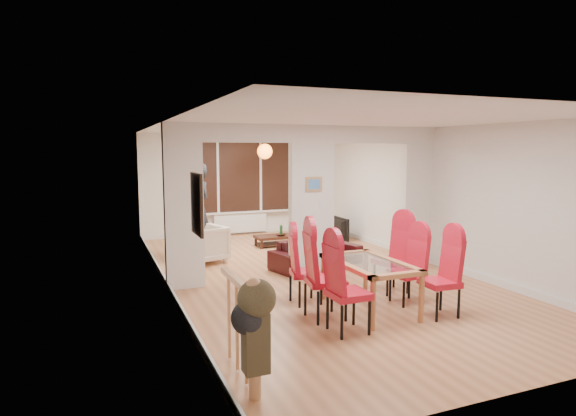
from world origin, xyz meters
TOP-DOWN VIEW (x-y plane):
  - floor at (0.00, 0.00)m, footprint 5.00×9.00m
  - room_walls at (0.00, 0.00)m, footprint 5.00×9.00m
  - divider_wall at (0.00, 0.00)m, footprint 5.00×0.18m
  - bay_window_blinds at (0.00, 4.44)m, footprint 3.00×0.08m
  - radiator at (0.00, 4.40)m, footprint 1.40×0.08m
  - pendant_light at (0.30, 3.30)m, footprint 0.36×0.36m
  - stair_newel at (-2.25, -3.20)m, footprint 0.40×1.20m
  - wall_poster at (-2.47, -2.40)m, footprint 0.04×0.52m
  - pillar_photo at (0.00, -0.10)m, footprint 0.30×0.03m
  - dining_table at (-0.07, -2.03)m, footprint 0.81×1.44m
  - dining_chair_la at (-0.72, -2.63)m, footprint 0.45×0.45m
  - dining_chair_lb at (-0.77, -2.10)m, footprint 0.55×0.55m
  - dining_chair_lc at (-0.74, -1.42)m, footprint 0.50×0.50m
  - dining_chair_ra at (0.66, -2.58)m, footprint 0.46×0.46m
  - dining_chair_rb at (0.59, -1.97)m, footprint 0.45×0.45m
  - dining_chair_rc at (0.71, -1.41)m, footprint 0.54×0.54m
  - sofa at (0.32, 0.46)m, footprint 1.90×1.12m
  - armchair at (-1.57, 1.63)m, footprint 0.97×0.99m
  - person at (-1.52, 2.29)m, footprint 0.81×0.64m
  - television at (1.97, 2.84)m, footprint 0.96×0.13m
  - coffee_table at (0.38, 2.63)m, footprint 1.16×0.83m
  - bottle at (0.41, 2.52)m, footprint 0.06×0.06m
  - bowl at (0.41, 2.52)m, footprint 0.21×0.21m
  - shoes at (-0.09, -0.23)m, footprint 0.24×0.26m

SIDE VIEW (x-z plane):
  - floor at x=0.00m, z-range -0.01..0.01m
  - shoes at x=-0.09m, z-range 0.00..0.10m
  - coffee_table at x=0.38m, z-range 0.00..0.24m
  - sofa at x=0.32m, z-range 0.00..0.52m
  - bowl at x=0.41m, z-range 0.24..0.29m
  - television at x=1.97m, z-range 0.00..0.55m
  - radiator at x=0.00m, z-range 0.05..0.55m
  - dining_table at x=-0.07m, z-range 0.00..0.68m
  - armchair at x=-1.57m, z-range 0.00..0.72m
  - bottle at x=0.41m, z-range 0.24..0.50m
  - dining_chair_rb at x=0.59m, z-range 0.00..1.02m
  - dining_chair_lc at x=-0.74m, z-range 0.00..1.03m
  - dining_chair_ra at x=0.66m, z-range 0.00..1.07m
  - stair_newel at x=-2.25m, z-range 0.00..1.10m
  - dining_chair_rc at x=0.71m, z-range 0.00..1.11m
  - dining_chair_la at x=-0.72m, z-range 0.00..1.12m
  - dining_chair_lb at x=-0.77m, z-range 0.00..1.18m
  - person at x=-1.52m, z-range 0.00..1.93m
  - room_walls at x=0.00m, z-range 0.00..2.60m
  - divider_wall at x=0.00m, z-range 0.00..2.60m
  - bay_window_blinds at x=0.00m, z-range 0.60..2.40m
  - wall_poster at x=-2.47m, z-range 1.27..1.94m
  - pillar_photo at x=0.00m, z-range 1.48..1.73m
  - pendant_light at x=0.30m, z-range 1.97..2.33m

